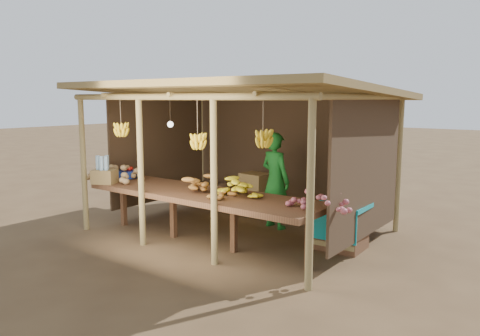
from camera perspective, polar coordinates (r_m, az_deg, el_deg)
The scene contains 13 objects.
ground at distance 7.87m, azimuth 0.00°, elevation -7.58°, with size 60.00×60.00×0.00m, color brown.
stall_structure at distance 7.52m, azimuth -0.09°, elevation 6.51°, with size 4.70×3.50×2.43m.
counter at distance 6.98m, azimuth -4.68°, elevation -3.45°, with size 3.90×1.05×0.80m.
potato_heap at distance 8.20m, azimuth -15.15°, elevation -0.20°, with size 0.97×0.58×0.37m, color tan, non-canonical shape.
sweet_potato_heap at distance 6.76m, azimuth -4.20°, elevation -1.77°, with size 0.85×0.51×0.35m, color #A76D2B, non-canonical shape.
onion_heap at distance 5.91m, azimuth 9.56°, elevation -3.35°, with size 0.79×0.47×0.36m, color #BA5A63, non-canonical shape.
banana_pile at distance 6.59m, azimuth -0.35°, elevation -2.03°, with size 0.67×0.40×0.35m, color yellow, non-canonical shape.
tomato_basin at distance 8.42m, azimuth -13.66°, elevation -0.62°, with size 0.38×0.38×0.20m.
bottle_box at distance 7.94m, azimuth -16.19°, elevation -0.57°, with size 0.45×0.41×0.46m.
vendor at distance 7.89m, azimuth 4.32°, elevation -1.52°, with size 0.59×0.39×1.62m, color #176A21.
tarp_crate at distance 7.01m, azimuth 12.18°, elevation -6.75°, with size 0.75×0.65×0.88m.
carton_stack at distance 8.79m, azimuth 0.90°, elevation -3.52°, with size 1.05×0.41×0.79m.
burlap_sacks at distance 9.46m, azimuth -2.91°, elevation -3.12°, with size 0.90×0.47×0.64m.
Camera 1 is at (4.53, -6.06, 2.17)m, focal length 35.00 mm.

